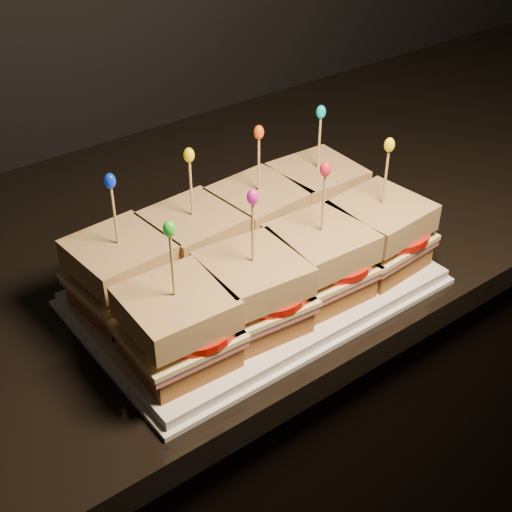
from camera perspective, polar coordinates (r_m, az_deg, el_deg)
cabinet at (r=1.39m, az=4.17°, el=-11.23°), size 2.34×0.60×0.88m
granite_slab at (r=1.11m, az=5.16°, el=5.44°), size 2.38×0.64×0.04m
platter at (r=0.84m, az=0.00°, el=-2.57°), size 0.40×0.25×0.02m
platter_rim at (r=0.85m, az=0.00°, el=-2.89°), size 0.41×0.26×0.01m
sandwich_0_bread_bot at (r=0.81m, az=-10.44°, el=-3.03°), size 0.10×0.10×0.03m
sandwich_0_ham at (r=0.80m, az=-10.56°, el=-2.06°), size 0.11×0.11×0.01m
sandwich_0_cheese at (r=0.80m, az=-10.61°, el=-1.66°), size 0.11×0.11×0.01m
sandwich_0_tomato at (r=0.79m, az=-9.71°, el=-1.12°), size 0.09×0.09×0.01m
sandwich_0_bread_top at (r=0.78m, az=-10.83°, el=0.03°), size 0.10×0.10×0.03m
sandwich_0_pick at (r=0.76m, az=-11.21°, el=2.92°), size 0.00×0.00×0.09m
sandwich_0_frill at (r=0.73m, az=-11.60°, el=5.91°), size 0.01×0.01×0.02m
sandwich_1_bread_bot at (r=0.85m, az=-4.86°, el=-0.70°), size 0.10×0.10×0.03m
sandwich_1_ham at (r=0.84m, az=-4.92°, el=0.26°), size 0.11×0.11×0.01m
sandwich_1_cheese at (r=0.83m, az=-4.94°, el=0.66°), size 0.11×0.11×0.01m
sandwich_1_tomato at (r=0.83m, az=-4.05°, el=1.19°), size 0.09×0.09×0.01m
sandwich_1_bread_top at (r=0.82m, az=-5.04°, el=2.31°), size 0.10×0.10×0.03m
sandwich_1_pick at (r=0.79m, az=-5.21°, el=5.15°), size 0.00×0.00×0.09m
sandwich_1_frill at (r=0.77m, az=-5.38°, el=8.05°), size 0.01×0.01×0.02m
sandwich_2_bread_bot at (r=0.89m, az=0.21°, el=1.44°), size 0.10×0.10×0.03m
sandwich_2_ham at (r=0.88m, az=0.21°, el=2.37°), size 0.11×0.11×0.01m
sandwich_2_cheese at (r=0.88m, az=0.21°, el=2.76°), size 0.11×0.11×0.01m
sandwich_2_tomato at (r=0.88m, az=1.07°, el=3.26°), size 0.09×0.09×0.01m
sandwich_2_bread_top at (r=0.86m, az=0.21°, el=4.36°), size 0.10×0.10×0.03m
sandwich_2_pick at (r=0.84m, az=0.22°, el=7.09°), size 0.00×0.00×0.09m
sandwich_2_frill at (r=0.82m, az=0.23°, el=9.88°), size 0.01×0.01×0.02m
sandwich_3_bread_bot at (r=0.94m, az=4.77°, el=3.34°), size 0.10×0.10×0.03m
sandwich_3_ham at (r=0.93m, az=4.82°, el=4.24°), size 0.11×0.11×0.01m
sandwich_3_cheese at (r=0.93m, az=4.84°, el=4.61°), size 0.11×0.11×0.01m
sandwich_3_tomato at (r=0.93m, az=5.66°, el=5.09°), size 0.09×0.09×0.01m
sandwich_3_bread_top at (r=0.92m, az=4.92°, el=6.15°), size 0.10×0.10×0.03m
sandwich_3_pick at (r=0.90m, az=5.07°, el=8.77°), size 0.00×0.00×0.09m
sandwich_3_frill at (r=0.88m, az=5.22°, el=11.41°), size 0.01×0.01×0.02m
sandwich_4_bread_bot at (r=0.73m, az=-6.17°, el=-7.37°), size 0.10×0.10×0.03m
sandwich_4_ham at (r=0.72m, az=-6.26°, el=-6.36°), size 0.11×0.10×0.01m
sandwich_4_cheese at (r=0.72m, az=-6.29°, el=-5.94°), size 0.11×0.11×0.01m
sandwich_4_tomato at (r=0.71m, az=-5.25°, el=-5.36°), size 0.09×0.09×0.01m
sandwich_4_bread_top at (r=0.70m, az=-6.44°, el=-4.17°), size 0.10×0.10×0.03m
sandwich_4_pick at (r=0.67m, az=-6.69°, el=-1.08°), size 0.00×0.00×0.09m
sandwich_4_frill at (r=0.65m, az=-6.96°, el=2.16°), size 0.01×0.01×0.02m
sandwich_5_bread_bot at (r=0.77m, az=-0.24°, el=-4.56°), size 0.10×0.10×0.03m
sandwich_5_ham at (r=0.76m, az=-0.24°, el=-3.56°), size 0.11×0.11×0.01m
sandwich_5_cheese at (r=0.76m, az=-0.24°, el=-3.15°), size 0.12×0.11×0.01m
sandwich_5_tomato at (r=0.76m, az=0.76°, el=-2.58°), size 0.09×0.09×0.01m
sandwich_5_bread_top at (r=0.74m, az=-0.25°, el=-1.41°), size 0.11×0.11×0.03m
sandwich_5_pick at (r=0.71m, az=-0.26°, el=1.60°), size 0.00×0.00×0.09m
sandwich_5_frill at (r=0.69m, az=-0.27°, el=4.73°), size 0.01×0.01×0.02m
sandwich_6_bread_bot at (r=0.82m, az=5.02°, el=-2.01°), size 0.10×0.10×0.03m
sandwich_6_ham at (r=0.81m, az=5.08°, el=-1.04°), size 0.11×0.11×0.01m
sandwich_6_cheese at (r=0.81m, az=5.11°, el=-0.64°), size 0.11×0.11×0.01m
sandwich_6_tomato at (r=0.81m, az=6.05°, el=-0.10°), size 0.09×0.09×0.01m
sandwich_6_bread_top at (r=0.79m, az=5.21°, el=1.05°), size 0.10×0.10×0.03m
sandwich_6_pick at (r=0.77m, az=5.39°, el=3.94°), size 0.00×0.00×0.09m
sandwich_6_frill at (r=0.74m, az=5.58°, el=6.92°), size 0.01×0.01×0.02m
sandwich_7_bread_bot at (r=0.88m, az=9.64°, el=0.25°), size 0.10×0.10×0.03m
sandwich_7_ham at (r=0.87m, az=9.75°, el=1.18°), size 0.11×0.11×0.01m
sandwich_7_cheese at (r=0.86m, az=9.79°, el=1.57°), size 0.11×0.11×0.01m
sandwich_7_tomato at (r=0.86m, az=10.68°, el=2.07°), size 0.09×0.09×0.01m
sandwich_7_bread_top at (r=0.85m, az=9.98°, el=3.18°), size 0.10×0.10×0.03m
sandwich_7_pick at (r=0.83m, az=10.30°, el=5.93°), size 0.00×0.00×0.09m
sandwich_7_frill at (r=0.81m, az=10.63°, el=8.73°), size 0.01×0.01×0.02m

